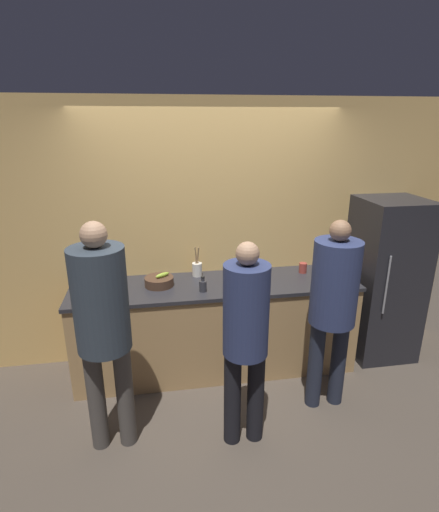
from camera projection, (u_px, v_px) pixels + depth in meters
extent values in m
plane|color=#4C4238|center=(222.00, 389.00, 3.73)|extent=(14.00, 14.00, 0.00)
cube|color=#E0B266|center=(210.00, 234.00, 4.00)|extent=(5.20, 0.06, 2.60)
cube|color=tan|center=(216.00, 327.00, 3.96)|extent=(2.68, 0.69, 0.88)
cube|color=#28282D|center=(215.00, 284.00, 3.81)|extent=(2.71, 0.72, 0.03)
cube|color=#232328|center=(384.00, 279.00, 4.11)|extent=(0.62, 0.64, 1.66)
cylinder|color=#99999E|center=(387.00, 285.00, 3.74)|extent=(0.02, 0.02, 0.58)
cylinder|color=#4C4742|center=(96.00, 398.00, 2.96)|extent=(0.13, 0.13, 0.85)
cylinder|color=#4C4742|center=(125.00, 395.00, 3.00)|extent=(0.13, 0.13, 0.85)
cylinder|color=#333D47|center=(100.00, 300.00, 2.72)|extent=(0.38, 0.38, 0.75)
sphere|color=tan|center=(93.00, 235.00, 2.57)|extent=(0.18, 0.18, 0.18)
cylinder|color=black|center=(232.00, 398.00, 3.02)|extent=(0.13, 0.13, 0.78)
cylinder|color=black|center=(256.00, 395.00, 3.05)|extent=(0.13, 0.13, 0.78)
cylinder|color=navy|center=(246.00, 310.00, 2.80)|extent=(0.33, 0.33, 0.68)
sphere|color=tan|center=(247.00, 254.00, 2.66)|extent=(0.16, 0.16, 0.16)
cylinder|color=#232838|center=(315.00, 364.00, 3.42)|extent=(0.13, 0.13, 0.80)
cylinder|color=#232838|center=(338.00, 362.00, 3.45)|extent=(0.13, 0.13, 0.80)
cylinder|color=navy|center=(335.00, 283.00, 3.19)|extent=(0.38, 0.38, 0.70)
sphere|color=#936B4C|center=(340.00, 231.00, 3.05)|extent=(0.17, 0.17, 0.17)
cylinder|color=#4C3323|center=(159.00, 281.00, 3.72)|extent=(0.27, 0.27, 0.08)
ellipsoid|color=#99BC38|center=(162.00, 275.00, 3.71)|extent=(0.15, 0.12, 0.04)
cylinder|color=silver|center=(197.00, 269.00, 3.95)|extent=(0.10, 0.10, 0.13)
cylinder|color=#99754C|center=(196.00, 259.00, 3.91)|extent=(0.01, 0.05, 0.24)
cylinder|color=#99754C|center=(198.00, 259.00, 3.92)|extent=(0.03, 0.05, 0.25)
cylinder|color=#99754C|center=(197.00, 259.00, 3.90)|extent=(0.05, 0.01, 0.24)
cylinder|color=#333338|center=(203.00, 286.00, 3.60)|extent=(0.07, 0.07, 0.10)
cylinder|color=#333338|center=(203.00, 279.00, 3.58)|extent=(0.03, 0.03, 0.03)
cylinder|color=black|center=(203.00, 277.00, 3.57)|extent=(0.03, 0.03, 0.01)
cylinder|color=red|center=(337.00, 262.00, 4.11)|extent=(0.05, 0.05, 0.16)
cylinder|color=red|center=(337.00, 253.00, 4.08)|extent=(0.02, 0.02, 0.05)
cylinder|color=black|center=(338.00, 250.00, 4.07)|extent=(0.03, 0.03, 0.02)
cylinder|color=#A33D33|center=(303.00, 268.00, 4.04)|extent=(0.08, 0.08, 0.10)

